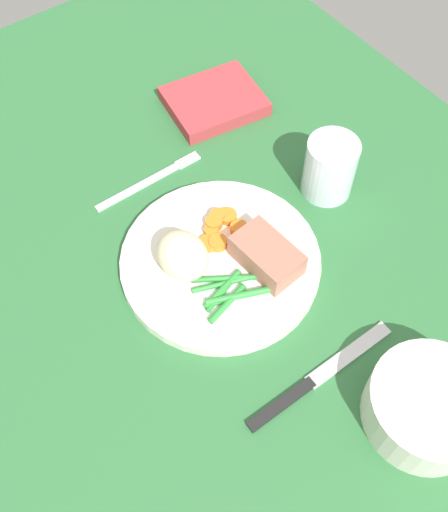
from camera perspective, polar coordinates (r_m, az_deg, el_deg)
dining_table at (r=78.93cm, az=-0.32°, el=-1.26°), size 120.00×90.00×2.00cm
dinner_plate at (r=77.26cm, az=0.00°, el=-0.73°), size 25.11×25.11×1.60cm
meat_portion at (r=75.08cm, az=3.97°, el=0.05°), size 8.99×5.99×3.48cm
mashed_potatoes at (r=74.22cm, az=-3.85°, el=0.07°), size 7.18×5.88×4.93cm
carrot_slices at (r=78.72cm, az=-0.34°, el=2.61°), size 5.45×6.31×1.25cm
green_beans at (r=73.82cm, az=0.33°, el=-3.33°), size 7.37×8.67×0.88cm
fork at (r=86.57cm, az=-7.00°, el=6.84°), size 1.44×16.60×0.40cm
knife at (r=71.77cm, az=8.61°, el=-11.07°), size 1.70×20.50×0.64cm
water_glass at (r=83.77cm, az=9.68°, el=7.79°), size 6.88×6.88×8.51cm
salad_bowl at (r=70.05cm, az=18.35°, el=-12.99°), size 13.17×13.17×5.68cm
napkin at (r=95.62cm, az=-0.91°, el=14.11°), size 13.20×15.18×2.15cm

